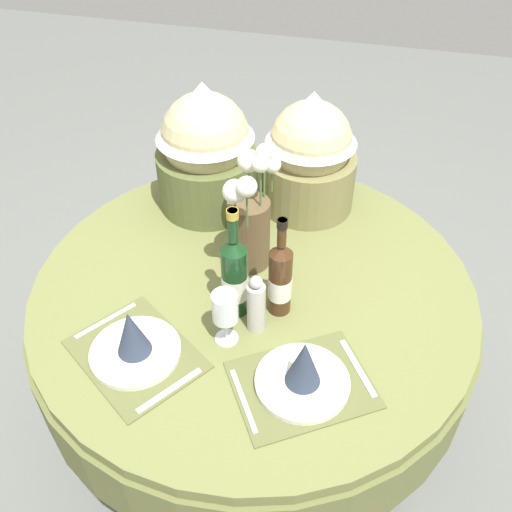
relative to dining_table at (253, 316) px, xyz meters
The scene contains 11 objects.
ground 0.63m from the dining_table, ahead, with size 8.00×8.00×0.00m, color slate.
dining_table is the anchor object (origin of this frame).
place_setting_left 0.45m from the dining_table, 124.17° to the right, with size 0.43×0.41×0.16m.
place_setting_right 0.43m from the dining_table, 56.83° to the right, with size 0.43×0.40×0.16m.
flower_vase 0.33m from the dining_table, 110.76° to the left, with size 0.14×0.23×0.40m.
wine_bottle_left 0.30m from the dining_table, 40.14° to the right, with size 0.07×0.07×0.32m.
wine_bottle_centre 0.30m from the dining_table, 100.56° to the right, with size 0.07×0.07×0.35m.
wine_glass_left 0.35m from the dining_table, 93.75° to the right, with size 0.07×0.07×0.17m.
pepper_mill 0.29m from the dining_table, 72.67° to the right, with size 0.05×0.05×0.19m.
gift_tub_back_left 0.58m from the dining_table, 125.31° to the left, with size 0.34×0.34×0.45m.
gift_tub_back_centre 0.57m from the dining_table, 79.63° to the left, with size 0.32×0.32×0.42m.
Camera 1 is at (0.32, -1.19, 1.97)m, focal length 40.09 mm.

